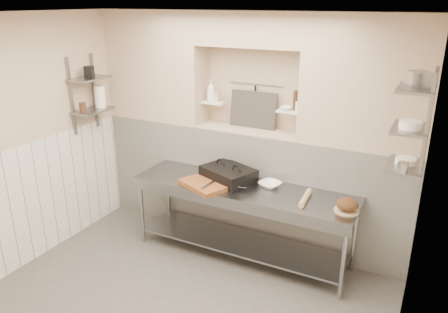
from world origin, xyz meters
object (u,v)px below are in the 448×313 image
Objects in this scene: panini_press at (228,174)px; mixing_bowl at (270,185)px; rolling_pin at (305,198)px; prep_table at (242,208)px; bowl_alcove at (285,108)px; jug_left at (100,96)px; bread_loaf at (347,204)px; cutting_board at (205,184)px; bottle_soap at (211,91)px.

mixing_bowl is (0.51, 0.05, -0.05)m from panini_press.
panini_press reaches higher than rolling_pin.
mixing_bowl is at bearing 29.95° from prep_table.
bowl_alcove reaches higher than mixing_bowl.
rolling_pin is 1.46× the size of jug_left.
bowl_alcove is (-0.91, 0.61, 0.75)m from bread_loaf.
cutting_board is 2.05× the size of bottle_soap.
bowl_alcove is at bearing 61.88° from panini_press.
prep_table is at bearing -150.05° from mixing_bowl.
bottle_soap is 0.98m from bowl_alcove.
jug_left is (-3.20, 0.07, 0.77)m from bread_loaf.
mixing_bowl is 0.49m from rolling_pin.
mixing_bowl is 1.79× the size of bowl_alcove.
prep_table is at bearing -116.77° from bowl_alcove.
cutting_board is (-0.16, -0.27, -0.06)m from panini_press.
cutting_board is 2.50× the size of bread_loaf.
bowl_alcove is at bearing 46.94° from cutting_board.
rolling_pin is (0.47, -0.16, 0.00)m from mixing_bowl.
bread_loaf is at bearing -6.45° from rolling_pin.
bowl_alcove is 0.49× the size of jug_left.
bowl_alcove reaches higher than cutting_board.
rolling_pin reaches higher than mixing_bowl.
rolling_pin is at bearing -20.99° from bottle_soap.
panini_press is 1.73× the size of rolling_pin.
bowl_alcove is at bearing 0.38° from bottle_soap.
cutting_board is 0.74m from mixing_bowl.
prep_table is 1.25m from bowl_alcove.
jug_left is (-1.78, -0.09, 0.77)m from panini_press.
bread_loaf is 1.33m from bowl_alcove.
cutting_board is 1.36× the size of rolling_pin.
mixing_bowl is at bearing -90.62° from bowl_alcove.
bottle_soap is 1.43m from jug_left.
bread_loaf is at bearing -1.24° from jug_left.
mixing_bowl is 0.59× the size of rolling_pin.
panini_press is 5.22× the size of bowl_alcove.
panini_press is 1.07m from bottle_soap.
bowl_alcove is (0.51, 0.44, 0.75)m from panini_press.
panini_press is at bearing 173.42° from bread_loaf.
cutting_board is 4.08× the size of bowl_alcove.
prep_table is 0.42m from panini_press.
cutting_board is 1.98× the size of jug_left.
rolling_pin is 1.08m from bowl_alcove.
bread_loaf is at bearing -33.77° from bowl_alcove.
bottle_soap reaches higher than prep_table.
prep_table is at bearing 177.28° from bread_loaf.
bowl_alcove is 2.36m from jug_left.
jug_left reaches higher than cutting_board.
bowl_alcove is (0.00, 0.39, 0.80)m from mixing_bowl.
bread_loaf is (0.45, -0.05, 0.05)m from rolling_pin.
panini_press is 1.28× the size of cutting_board.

